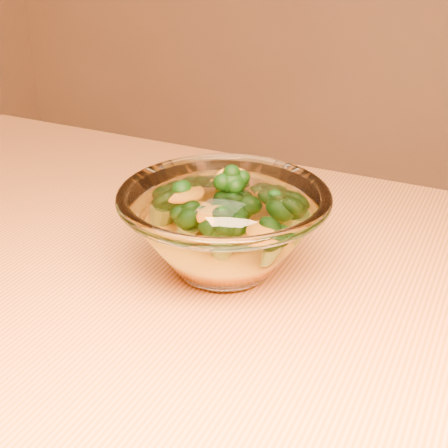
{
  "coord_description": "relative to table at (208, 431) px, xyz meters",
  "views": [
    {
      "loc": [
        0.19,
        -0.36,
        1.07
      ],
      "look_at": [
        -0.04,
        0.11,
        0.8
      ],
      "focal_mm": 50.0,
      "sensor_mm": 36.0,
      "label": 1
    }
  ],
  "objects": [
    {
      "name": "cheese_sauce",
      "position": [
        -0.04,
        0.11,
        0.13
      ],
      "size": [
        0.11,
        0.11,
        0.03
      ],
      "primitive_type": "ellipsoid",
      "color": "gold",
      "rests_on": "glass_bowl"
    },
    {
      "name": "broccoli_heap",
      "position": [
        -0.04,
        0.11,
        0.16
      ],
      "size": [
        0.14,
        0.12,
        0.07
      ],
      "color": "black",
      "rests_on": "cheese_sauce"
    },
    {
      "name": "glass_bowl",
      "position": [
        -0.04,
        0.11,
        0.14
      ],
      "size": [
        0.2,
        0.2,
        0.09
      ],
      "color": "white",
      "rests_on": "table"
    },
    {
      "name": "table",
      "position": [
        0.0,
        0.0,
        0.0
      ],
      "size": [
        1.2,
        0.8,
        0.75
      ],
      "color": "#D97641",
      "rests_on": "ground"
    }
  ]
}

